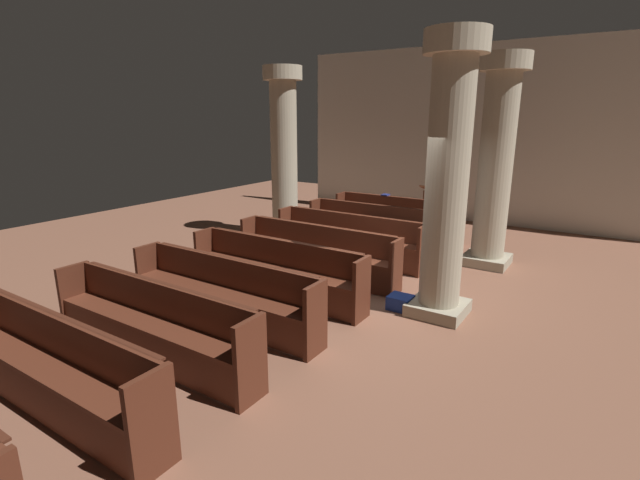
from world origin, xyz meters
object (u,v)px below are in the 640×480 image
(pew_row_2, at_px, (349,236))
(pew_row_4, at_px, (276,268))
(pew_row_1, at_px, (375,225))
(pew_row_3, at_px, (316,250))
(kneeler_box_blue, at_px, (400,302))
(hymn_book, at_px, (386,195))
(pew_row_6, at_px, (152,321))
(lectern, at_px, (429,210))
(pillar_aisle_side, at_px, (496,160))
(pillar_far_side, at_px, (284,151))
(pew_row_0, at_px, (397,216))
(pew_row_5, at_px, (223,291))
(pillar_aisle_rear, at_px, (447,177))
(pew_row_7, at_px, (50,365))

(pew_row_2, xyz_separation_m, pew_row_4, (0.00, -2.28, 0.00))
(pew_row_1, bearing_deg, pew_row_2, -90.00)
(pew_row_3, relative_size, kneeler_box_blue, 9.08)
(hymn_book, xyz_separation_m, kneeler_box_blue, (2.21, -4.11, -0.81))
(pew_row_6, distance_m, lectern, 8.11)
(pillar_aisle_side, xyz_separation_m, kneeler_box_blue, (-0.52, -2.88, -1.87))
(pew_row_2, xyz_separation_m, pillar_far_side, (-2.28, 0.97, 1.49))
(pew_row_0, bearing_deg, pillar_far_side, -150.08)
(pew_row_5, relative_size, pillar_aisle_rear, 0.81)
(hymn_book, bearing_deg, pew_row_6, -86.74)
(pew_row_3, relative_size, pew_row_6, 1.00)
(pillar_aisle_rear, bearing_deg, hymn_book, 124.55)
(pillar_aisle_rear, bearing_deg, pillar_aisle_side, 90.00)
(pillar_far_side, height_order, lectern, pillar_far_side)
(pew_row_1, bearing_deg, hymn_book, 106.75)
(pew_row_3, xyz_separation_m, hymn_book, (-0.40, 3.62, 0.43))
(kneeler_box_blue, bearing_deg, pew_row_2, 137.96)
(pew_row_6, height_order, kneeler_box_blue, pew_row_6)
(pew_row_4, bearing_deg, pew_row_2, 90.00)
(pew_row_0, xyz_separation_m, pew_row_2, (0.00, -2.28, 0.00))
(pew_row_2, bearing_deg, pillar_aisle_rear, -32.63)
(pew_row_7, distance_m, lectern, 9.25)
(pew_row_0, relative_size, pillar_aisle_side, 0.81)
(pew_row_1, distance_m, pillar_far_side, 2.73)
(pew_row_1, distance_m, pillar_aisle_rear, 3.82)
(pillar_aisle_side, distance_m, hymn_book, 3.18)
(pew_row_0, relative_size, pew_row_1, 1.00)
(pillar_aisle_side, distance_m, pillar_aisle_rear, 2.73)
(pew_row_4, relative_size, pillar_aisle_rear, 0.81)
(pew_row_1, height_order, pew_row_6, same)
(pew_row_4, relative_size, pillar_aisle_side, 0.81)
(pew_row_3, bearing_deg, pew_row_1, 90.00)
(pew_row_4, bearing_deg, pew_row_5, -90.00)
(pillar_aisle_rear, bearing_deg, pew_row_5, -140.34)
(pew_row_6, bearing_deg, kneeler_box_blue, 58.29)
(pew_row_0, xyz_separation_m, lectern, (0.33, 1.25, -0.04))
(pillar_aisle_side, relative_size, lectern, 3.52)
(pew_row_4, height_order, pew_row_5, same)
(pew_row_5, xyz_separation_m, pillar_far_side, (-2.28, 4.40, 1.49))
(pillar_far_side, xyz_separation_m, hymn_book, (1.88, 1.51, -1.06))
(pew_row_3, xyz_separation_m, pillar_far_side, (-2.28, 2.11, 1.49))
(pew_row_1, xyz_separation_m, kneeler_box_blue, (1.81, -2.78, -0.39))
(pillar_aisle_rear, relative_size, kneeler_box_blue, 11.22)
(pew_row_0, bearing_deg, pillar_aisle_rear, -58.31)
(pew_row_6, distance_m, pew_row_7, 1.14)
(hymn_book, bearing_deg, pew_row_5, -86.11)
(pew_row_2, distance_m, pew_row_5, 3.43)
(pew_row_1, height_order, lectern, lectern)
(pew_row_1, distance_m, pew_row_2, 1.14)
(pillar_aisle_side, xyz_separation_m, lectern, (-2.00, 2.29, -1.52))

